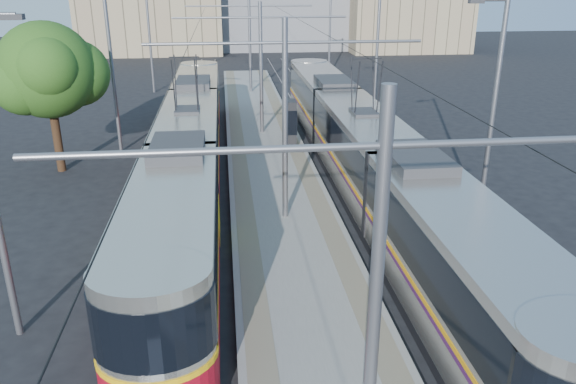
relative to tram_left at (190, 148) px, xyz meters
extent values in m
plane|color=black|center=(3.60, -12.50, -1.71)|extent=(160.00, 160.00, 0.00)
cube|color=gray|center=(3.60, 4.50, -1.56)|extent=(4.00, 50.00, 0.30)
cube|color=gray|center=(2.15, 4.50, -1.40)|extent=(0.70, 50.00, 0.01)
cube|color=gray|center=(5.05, 4.50, -1.40)|extent=(0.70, 50.00, 0.01)
cube|color=gray|center=(-0.72, 4.50, -1.69)|extent=(0.07, 70.00, 0.03)
cube|color=gray|center=(0.72, 4.50, -1.69)|extent=(0.07, 70.00, 0.03)
cube|color=gray|center=(6.48, 4.50, -1.69)|extent=(0.07, 70.00, 0.03)
cube|color=gray|center=(7.92, 4.50, -1.69)|extent=(0.07, 70.00, 0.03)
cube|color=black|center=(0.00, 0.00, -1.51)|extent=(2.30, 28.92, 0.40)
cube|color=#BAB6AA|center=(0.00, 0.00, 0.14)|extent=(2.40, 27.32, 2.90)
cube|color=black|center=(0.00, 0.00, 0.64)|extent=(2.43, 27.32, 1.30)
cube|color=#E5A50C|center=(0.00, 0.00, -0.26)|extent=(2.43, 27.32, 0.12)
cube|color=#A1091A|center=(0.00, 0.00, -0.76)|extent=(2.42, 27.32, 1.10)
cube|color=#2D2D30|center=(0.00, 0.00, 1.74)|extent=(1.68, 3.00, 0.30)
cube|color=black|center=(7.20, -1.27, -1.51)|extent=(2.30, 31.89, 0.40)
cube|color=#ADA79F|center=(7.20, -1.27, 0.14)|extent=(2.40, 30.29, 2.90)
cube|color=black|center=(7.20, -1.27, 0.64)|extent=(2.43, 30.29, 1.30)
cube|color=orange|center=(7.20, -1.27, -0.26)|extent=(2.43, 30.29, 0.12)
cube|color=#3E1242|center=(7.20, -1.27, -0.41)|extent=(2.43, 30.29, 0.10)
cube|color=#2D2D30|center=(7.20, -1.27, 1.74)|extent=(1.68, 3.00, 0.30)
cylinder|color=slate|center=(3.60, -16.50, 2.09)|extent=(0.20, 0.20, 7.00)
cylinder|color=slate|center=(3.60, -16.50, 4.79)|extent=(9.20, 0.10, 0.10)
cylinder|color=slate|center=(3.60, -4.50, 2.09)|extent=(0.20, 0.20, 7.00)
cylinder|color=slate|center=(3.60, -4.50, 4.79)|extent=(9.20, 0.10, 0.10)
cylinder|color=slate|center=(3.60, 7.50, 2.09)|extent=(0.20, 0.20, 7.00)
cylinder|color=slate|center=(3.60, 7.50, 4.79)|extent=(9.20, 0.10, 0.10)
cylinder|color=slate|center=(3.60, 19.50, 2.09)|extent=(0.20, 0.20, 7.00)
cylinder|color=slate|center=(3.60, 19.50, 4.79)|extent=(9.20, 0.10, 0.10)
cylinder|color=black|center=(0.00, 4.50, 3.84)|extent=(0.02, 70.00, 0.02)
cylinder|color=black|center=(7.20, 4.50, 3.84)|extent=(0.02, 70.00, 0.02)
cube|color=#2D2D30|center=(-2.80, -10.50, 6.04)|extent=(0.50, 0.22, 0.12)
cylinder|color=slate|center=(-3.90, 5.50, 2.29)|extent=(0.18, 0.18, 8.00)
cylinder|color=slate|center=(-3.90, 21.50, 2.29)|extent=(0.18, 0.18, 8.00)
cylinder|color=slate|center=(11.10, -4.50, 2.29)|extent=(0.18, 0.18, 8.00)
cube|color=#2D2D30|center=(10.00, -4.50, 6.04)|extent=(0.50, 0.22, 0.12)
cylinder|color=slate|center=(11.10, 11.50, 2.29)|extent=(0.18, 0.18, 8.00)
cylinder|color=slate|center=(11.10, 27.50, 2.29)|extent=(0.18, 0.18, 8.00)
cube|color=black|center=(4.81, 4.48, -0.21)|extent=(0.65, 1.05, 2.39)
cube|color=black|center=(4.81, 4.48, -0.06)|extent=(0.69, 1.10, 1.25)
cylinder|color=#382314|center=(-6.16, 2.67, -0.30)|extent=(0.39, 0.39, 2.82)
sphere|color=#1F4714|center=(-6.16, 2.67, 2.96)|extent=(4.23, 4.23, 4.23)
sphere|color=#1F4714|center=(-5.10, 3.38, 2.70)|extent=(3.00, 3.00, 3.00)
camera|label=1|loc=(1.55, -23.29, 6.85)|focal=35.00mm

